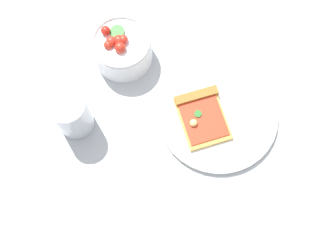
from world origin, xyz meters
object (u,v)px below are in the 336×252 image
plate (218,115)px  pizza_slice_main (202,113)px  salad_bowl (122,48)px  paper_napkin (264,238)px  soda_glass (72,115)px

plate → pizza_slice_main: bearing=38.2°
salad_bowl → pizza_slice_main: bearing=178.6°
salad_bowl → paper_napkin: salad_bowl is taller
pizza_slice_main → salad_bowl: salad_bowl is taller
pizza_slice_main → salad_bowl: 0.23m
plate → paper_napkin: plate is taller
plate → soda_glass: 0.31m
salad_bowl → soda_glass: 0.19m
plate → salad_bowl: bearing=3.7°
pizza_slice_main → soda_glass: 0.28m
plate → salad_bowl: (0.26, 0.02, 0.03)m
pizza_slice_main → salad_bowl: size_ratio=1.17×
salad_bowl → paper_napkin: 0.51m
pizza_slice_main → soda_glass: (0.21, 0.18, 0.03)m
plate → pizza_slice_main: (0.03, 0.02, 0.01)m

